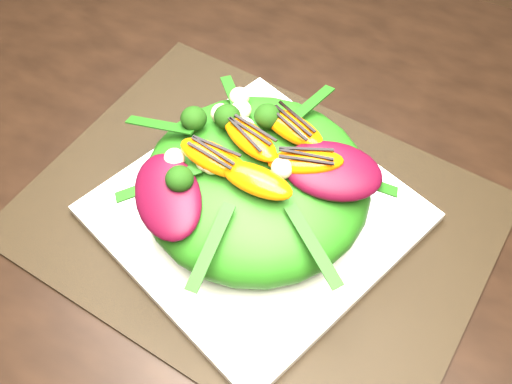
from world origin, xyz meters
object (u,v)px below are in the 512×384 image
at_px(dining_table, 284,238).
at_px(plate_base, 256,213).
at_px(orange_segment, 258,126).
at_px(lettuce_mound, 256,184).
at_px(placemat, 256,217).
at_px(salad_bowl, 256,206).

relative_size(dining_table, plate_base, 5.94).
bearing_deg(orange_segment, plate_base, -68.59).
distance_m(dining_table, lettuce_mound, 0.09).
bearing_deg(dining_table, placemat, -177.41).
relative_size(placemat, lettuce_mound, 2.07).
bearing_deg(lettuce_mound, dining_table, 2.59).
xyz_separation_m(placemat, orange_segment, (-0.01, 0.03, 0.10)).
xyz_separation_m(dining_table, plate_base, (-0.03, -0.00, 0.03)).
bearing_deg(placemat, plate_base, 0.00).
xyz_separation_m(lettuce_mound, orange_segment, (-0.01, 0.03, 0.05)).
height_order(dining_table, placemat, dining_table).
distance_m(salad_bowl, orange_segment, 0.09).
xyz_separation_m(placemat, plate_base, (0.00, 0.00, 0.01)).
xyz_separation_m(dining_table, orange_segment, (-0.04, 0.03, 0.13)).
xyz_separation_m(placemat, salad_bowl, (0.00, 0.00, 0.02)).
distance_m(plate_base, orange_segment, 0.10).
bearing_deg(placemat, orange_segment, 111.41).
relative_size(lettuce_mound, orange_segment, 3.25).
bearing_deg(dining_table, orange_segment, 147.50).
bearing_deg(salad_bowl, placemat, 0.00).
relative_size(plate_base, orange_segment, 4.03).
relative_size(dining_table, salad_bowl, 6.98).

